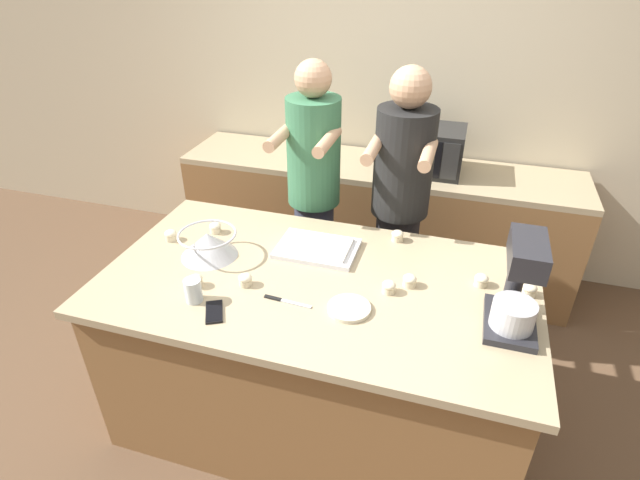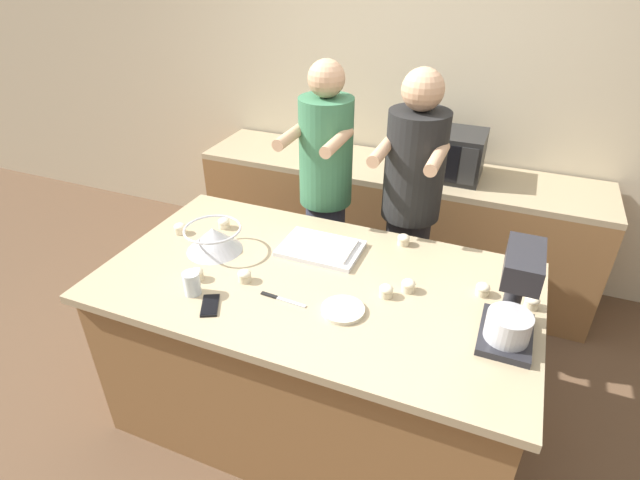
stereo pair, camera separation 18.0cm
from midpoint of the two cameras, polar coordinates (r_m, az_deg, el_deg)
ground_plane at (r=2.93m, az=-2.19°, el=-18.99°), size 16.00×16.00×0.00m
back_wall at (r=3.73m, az=6.79°, el=17.12°), size 10.00×0.06×2.70m
island_counter at (r=2.60m, az=-2.40°, el=-12.60°), size 1.99×1.10×0.90m
back_counter at (r=3.74m, az=4.89°, el=2.27°), size 2.80×0.60×0.89m
person_left at (r=2.98m, az=-2.46°, el=4.63°), size 0.32×0.49×1.72m
person_right at (r=2.87m, az=7.24°, el=3.21°), size 0.34×0.50×1.72m
stand_mixer at (r=2.06m, az=19.36°, el=-5.48°), size 0.20×0.30×0.41m
mixing_bowl at (r=2.52m, az=-14.67°, el=-0.45°), size 0.29×0.29×0.13m
baking_tray at (r=2.50m, az=-2.39°, el=-0.92°), size 0.40×0.28×0.04m
microwave_oven at (r=3.45m, az=10.31°, el=10.17°), size 0.51×0.35×0.30m
cell_phone at (r=2.18m, az=-14.36°, el=-8.02°), size 0.13×0.16×0.01m
drinking_glass at (r=2.24m, az=-16.55°, el=-5.61°), size 0.07×0.07×0.11m
small_plate at (r=2.12m, az=0.89°, el=-7.88°), size 0.19×0.19×0.02m
knife at (r=2.19m, az=-6.47°, el=-7.00°), size 0.22×0.03×0.01m
cupcake_0 at (r=2.34m, az=-16.17°, el=-4.55°), size 0.06×0.06×0.06m
cupcake_1 at (r=2.27m, az=7.98°, el=-4.67°), size 0.06×0.06×0.06m
cupcake_2 at (r=2.73m, az=-13.75°, el=1.33°), size 0.06×0.06×0.06m
cupcake_3 at (r=2.22m, az=5.58°, el=-5.43°), size 0.06×0.06×0.06m
cupcake_4 at (r=2.34m, az=15.88°, el=-4.48°), size 0.06×0.06×0.06m
cupcake_5 at (r=2.72m, az=-18.54°, el=0.48°), size 0.06×0.06×0.06m
cupcake_6 at (r=2.56m, az=19.93°, el=-1.85°), size 0.06×0.06×0.06m
cupcake_7 at (r=2.34m, az=20.82°, el=-5.39°), size 0.06×0.06×0.06m
cupcake_8 at (r=2.29m, az=-10.78°, el=-4.54°), size 0.06×0.06×0.06m
cupcake_9 at (r=2.60m, az=6.90°, el=0.45°), size 0.06×0.06×0.06m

